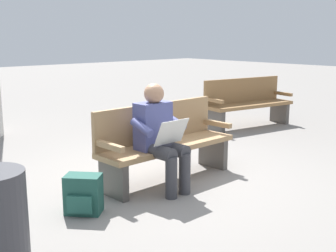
{
  "coord_description": "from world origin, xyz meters",
  "views": [
    {
      "loc": [
        3.34,
        3.69,
        1.69
      ],
      "look_at": [
        0.14,
        0.15,
        0.7
      ],
      "focal_mm": 46.91,
      "sensor_mm": 36.0,
      "label": 1
    }
  ],
  "objects_px": {
    "bench_near": "(164,142)",
    "backpack": "(83,195)",
    "person_seated": "(160,134)",
    "bench_far": "(247,102)"
  },
  "relations": [
    {
      "from": "bench_near",
      "to": "backpack",
      "type": "relative_size",
      "value": 4.54
    },
    {
      "from": "bench_near",
      "to": "person_seated",
      "type": "bearing_deg",
      "value": 39.7
    },
    {
      "from": "bench_near",
      "to": "bench_far",
      "type": "relative_size",
      "value": 0.98
    },
    {
      "from": "person_seated",
      "to": "backpack",
      "type": "bearing_deg",
      "value": -0.44
    },
    {
      "from": "person_seated",
      "to": "backpack",
      "type": "height_order",
      "value": "person_seated"
    },
    {
      "from": "bench_near",
      "to": "backpack",
      "type": "distance_m",
      "value": 1.32
    },
    {
      "from": "bench_near",
      "to": "backpack",
      "type": "xyz_separation_m",
      "value": [
        1.27,
        0.25,
        -0.27
      ]
    },
    {
      "from": "bench_near",
      "to": "person_seated",
      "type": "height_order",
      "value": "person_seated"
    },
    {
      "from": "bench_near",
      "to": "backpack",
      "type": "height_order",
      "value": "bench_near"
    },
    {
      "from": "backpack",
      "to": "bench_far",
      "type": "height_order",
      "value": "bench_far"
    }
  ]
}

